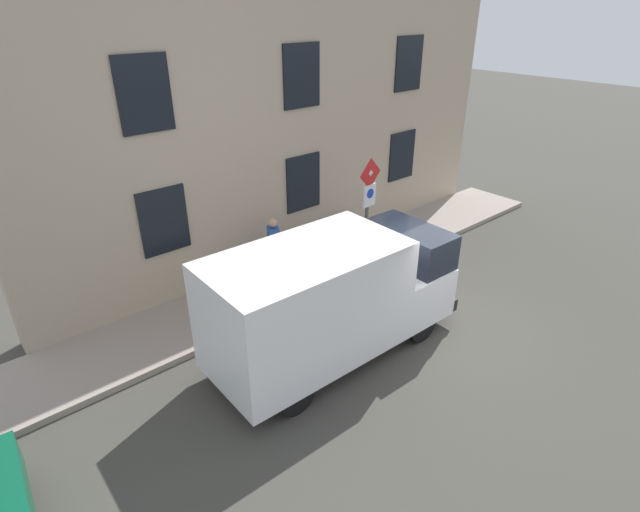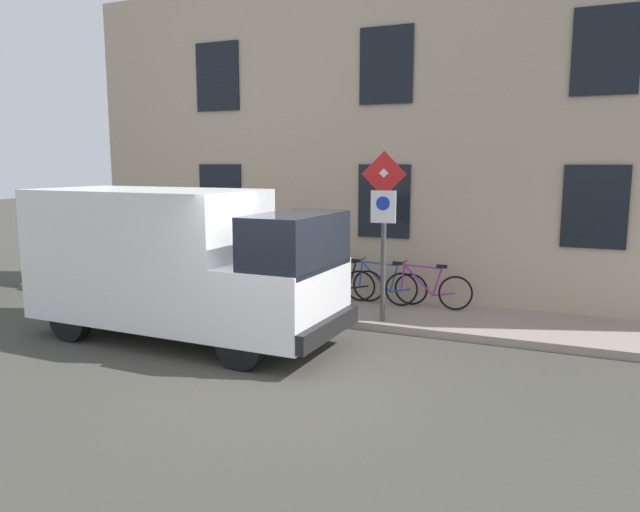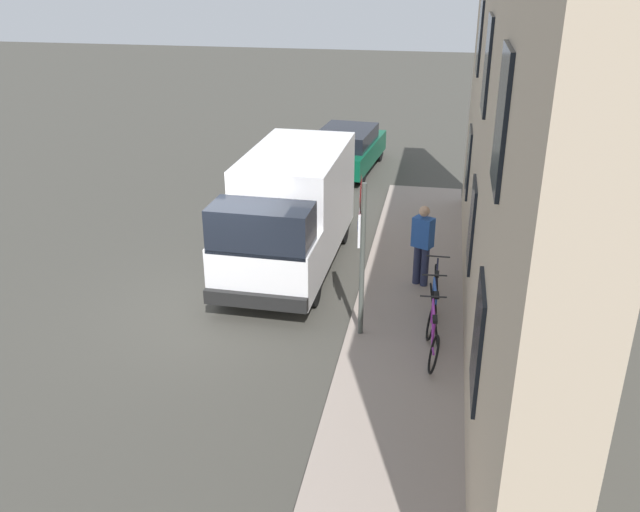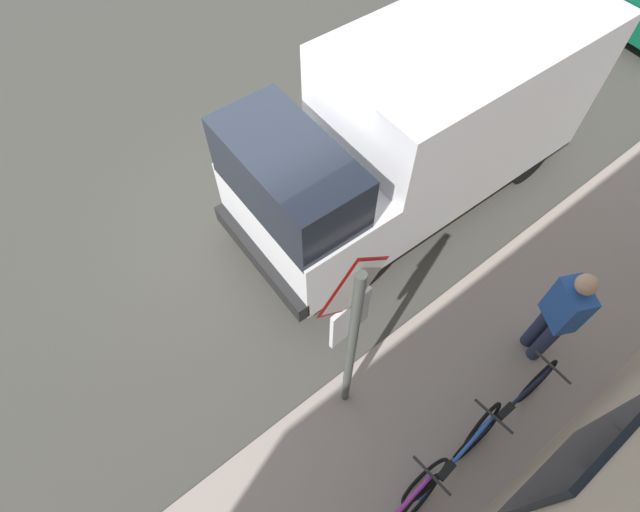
# 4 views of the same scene
# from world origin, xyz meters

# --- Properties ---
(ground_plane) EXTENTS (80.00, 80.00, 0.00)m
(ground_plane) POSITION_xyz_m (0.00, 0.00, 0.00)
(ground_plane) COLOR #403E37
(sidewalk_slab) EXTENTS (2.09, 16.35, 0.14)m
(sidewalk_slab) POSITION_xyz_m (3.69, 0.00, 0.07)
(sidewalk_slab) COLOR gray
(sidewalk_slab) RESTS_ON ground_plane
(sign_post_stacked) EXTENTS (0.17, 0.56, 2.88)m
(sign_post_stacked) POSITION_xyz_m (2.85, -0.58, 2.08)
(sign_post_stacked) COLOR #474C47
(sign_post_stacked) RESTS_ON sidewalk_slab
(delivery_van) EXTENTS (2.12, 5.38, 2.50)m
(delivery_van) POSITION_xyz_m (0.94, 2.37, 1.33)
(delivery_van) COLOR white
(delivery_van) RESTS_ON ground_plane
(bicycle_blue) EXTENTS (0.46, 1.72, 0.89)m
(bicycle_blue) POSITION_xyz_m (4.18, -0.21, 0.51)
(bicycle_blue) COLOR black
(bicycle_blue) RESTS_ON sidewalk_slab
(bicycle_black) EXTENTS (0.46, 1.71, 0.89)m
(bicycle_black) POSITION_xyz_m (4.18, 0.66, 0.51)
(bicycle_black) COLOR black
(bicycle_black) RESTS_ON sidewalk_slab
(pedestrian) EXTENTS (0.47, 0.41, 1.72)m
(pedestrian) POSITION_xyz_m (3.85, 1.64, 1.07)
(pedestrian) COLOR #262B47
(pedestrian) RESTS_ON sidewalk_slab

